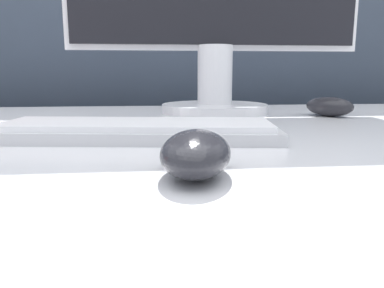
# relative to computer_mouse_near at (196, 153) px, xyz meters

# --- Properties ---
(partition_panel) EXTENTS (5.00, 0.03, 1.18)m
(partition_panel) POSITION_rel_computer_mouse_near_xyz_m (-0.05, 0.86, -0.16)
(partition_panel) COLOR #333D4C
(partition_panel) RESTS_ON ground_plane
(computer_mouse_near) EXTENTS (0.08, 0.12, 0.04)m
(computer_mouse_near) POSITION_rel_computer_mouse_near_xyz_m (0.00, 0.00, 0.00)
(computer_mouse_near) COLOR #232328
(computer_mouse_near) RESTS_ON desk
(keyboard) EXTENTS (0.40, 0.18, 0.02)m
(keyboard) POSITION_rel_computer_mouse_near_xyz_m (-0.06, 0.20, -0.01)
(keyboard) COLOR silver
(keyboard) RESTS_ON desk
(computer_mouse_far) EXTENTS (0.11, 0.12, 0.04)m
(computer_mouse_far) POSITION_rel_computer_mouse_near_xyz_m (0.33, 0.43, 0.00)
(computer_mouse_far) COLOR #232328
(computer_mouse_far) RESTS_ON desk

